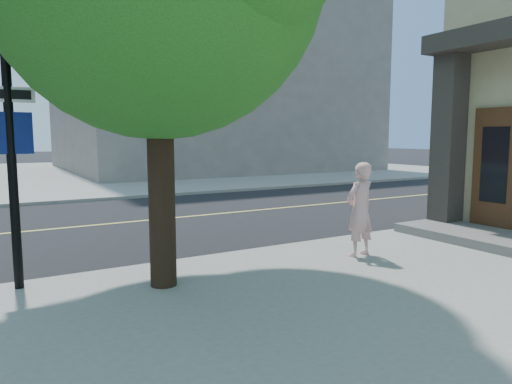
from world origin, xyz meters
TOP-DOWN VIEW (x-y plane):
  - sidewalk_ne at (13.50, 21.50)m, footprint 29.00×25.00m
  - filler_ne at (14.00, 22.00)m, footprint 18.00×16.00m
  - man_on_phone at (6.23, -1.41)m, footprint 0.65×0.47m

SIDE VIEW (x-z plane):
  - sidewalk_ne at x=13.50m, z-range 0.00..0.12m
  - man_on_phone at x=6.23m, z-range 0.12..1.77m
  - filler_ne at x=14.00m, z-range 0.12..14.12m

